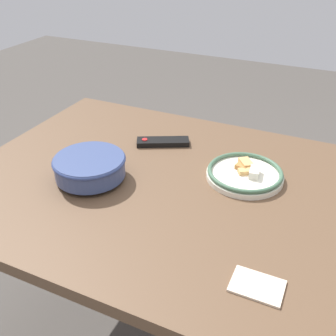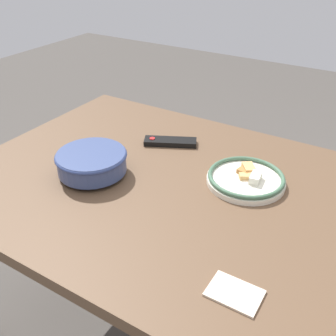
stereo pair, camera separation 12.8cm
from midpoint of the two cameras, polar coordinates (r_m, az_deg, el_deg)
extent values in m
plane|color=#4C4742|center=(1.80, 3.30, -22.79)|extent=(8.00, 8.00, 0.00)
cube|color=brown|center=(1.28, 4.29, -3.32)|extent=(1.43, 1.00, 0.04)
cylinder|color=brown|center=(2.09, -6.35, -0.66)|extent=(0.06, 0.06, 0.71)
cylinder|color=#384775|center=(1.33, -8.15, -0.71)|extent=(0.10, 0.10, 0.01)
cylinder|color=#384775|center=(1.31, -8.28, 0.80)|extent=(0.23, 0.23, 0.07)
cylinder|color=#C67A33|center=(1.31, -8.27, 0.61)|extent=(0.20, 0.20, 0.06)
torus|color=navy|center=(1.30, -8.37, 1.74)|extent=(0.24, 0.24, 0.01)
cylinder|color=silver|center=(1.31, 13.97, -1.88)|extent=(0.25, 0.25, 0.02)
torus|color=#42664C|center=(1.30, 14.06, -1.29)|extent=(0.25, 0.25, 0.01)
cube|color=#B2753D|center=(1.33, 13.77, -0.55)|extent=(0.05, 0.04, 0.02)
cube|color=silver|center=(1.29, 15.38, -1.46)|extent=(0.04, 0.06, 0.03)
cube|color=tan|center=(1.34, 14.32, -0.14)|extent=(0.06, 0.07, 0.02)
cube|color=tan|center=(1.30, 14.03, -1.26)|extent=(0.05, 0.05, 0.02)
cube|color=black|center=(1.50, 2.78, 3.75)|extent=(0.20, 0.14, 0.02)
cylinder|color=red|center=(1.50, 0.13, 4.25)|extent=(0.02, 0.02, 0.00)
cube|color=beige|center=(0.96, 13.62, -17.41)|extent=(0.12, 0.08, 0.01)
camera|label=1|loc=(0.06, -87.14, 1.76)|focal=42.00mm
camera|label=2|loc=(0.06, 92.86, -1.76)|focal=42.00mm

